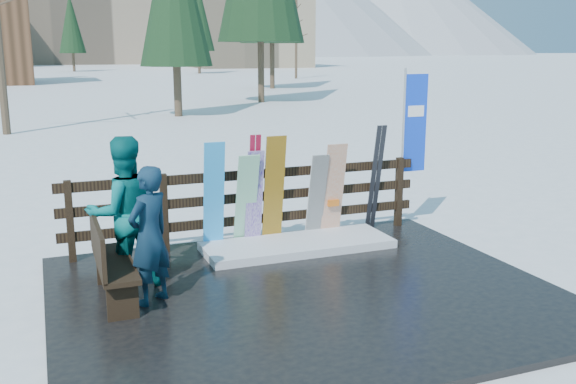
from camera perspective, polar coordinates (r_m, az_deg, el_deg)
name	(u,v)px	position (r m, az deg, el deg)	size (l,w,h in m)	color
ground	(306,297)	(7.98, 1.58, -9.29)	(700.00, 700.00, 0.00)	white
deck	(306,294)	(7.97, 1.58, -9.03)	(6.00, 5.00, 0.08)	black
fence	(250,200)	(9.73, -3.41, -0.71)	(5.60, 0.10, 1.15)	black
snow_patch	(298,245)	(9.53, 0.87, -4.72)	(2.80, 1.00, 0.12)	white
bench	(108,259)	(7.76, -15.69, -5.75)	(0.41, 1.50, 0.97)	black
snowboard_0	(214,197)	(9.33, -6.61, -0.41)	(0.30, 0.03, 1.63)	#2BA3F8
snowboard_1	(246,201)	(9.48, -3.73, -0.77)	(0.32, 0.03, 1.46)	white
snowboard_2	(274,190)	(9.59, -1.26, 0.17)	(0.31, 0.03, 1.68)	#FFA914
snowboard_3	(254,198)	(9.51, -3.02, -0.58)	(0.25, 0.03, 1.48)	silver
snowboard_4	(317,197)	(9.88, 2.56, -0.42)	(0.28, 0.03, 1.37)	black
snowboard_5	(333,191)	(9.98, 4.06, 0.13)	(0.33, 0.03, 1.51)	silver
ski_pair_a	(254,190)	(9.56, -3.05, 0.18)	(0.16, 0.24, 1.69)	maroon
ski_pair_b	(376,178)	(10.36, 7.79, 1.21)	(0.17, 0.34, 1.74)	black
rental_flag	(412,129)	(10.80, 10.98, 5.51)	(0.45, 0.04, 2.60)	silver
person_front	(149,235)	(7.52, -12.22, -3.80)	(0.59, 0.39, 1.62)	#103547
person_back	(124,213)	(8.08, -14.37, -1.80)	(0.92, 0.71, 1.89)	#066667
resort_buildings	(54,8)	(122.48, -20.07, 15.08)	(73.00, 87.60, 22.60)	tan
trees	(114,9)	(55.46, -15.21, 15.45)	(42.25, 68.88, 13.59)	#382B1E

